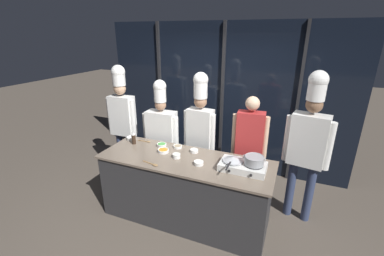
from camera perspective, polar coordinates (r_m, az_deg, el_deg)
ground_plane at (r=3.94m, az=-1.48°, el=-19.10°), size 24.00×24.00×0.00m
window_wall_back at (r=4.80m, az=6.83°, el=6.39°), size 4.54×0.09×2.70m
demo_counter at (r=3.66m, az=-1.55°, el=-13.41°), size 2.32×0.81×0.94m
portable_stove at (r=3.20m, az=11.23°, el=-8.32°), size 0.55×0.34×0.10m
frying_pan at (r=3.19m, az=9.06°, el=-6.79°), size 0.26×0.45×0.05m
stock_pot at (r=3.14m, az=13.66°, el=-6.96°), size 0.26×0.23×0.11m
squeeze_bottle_soy at (r=3.92m, az=-12.82°, el=-2.25°), size 0.06×0.06×0.18m
prep_bowl_carrots at (r=3.61m, az=-6.39°, el=-4.99°), size 0.16×0.16×0.04m
prep_bowl_rice at (r=4.11m, az=-13.33°, el=-2.16°), size 0.15×0.15×0.04m
prep_bowl_bean_sprouts at (r=3.44m, az=-3.47°, el=-6.12°), size 0.11×0.11×0.06m
prep_bowl_mushrooms at (r=3.73m, az=-3.20°, el=-4.10°), size 0.13×0.13×0.04m
prep_bowl_scallions at (r=3.79m, az=-6.75°, el=-3.70°), size 0.14×0.14×0.04m
prep_bowl_onion at (r=3.58m, az=0.49°, el=-5.02°), size 0.11×0.11×0.04m
prep_bowl_garlic at (r=3.26m, az=1.49°, el=-7.72°), size 0.12×0.12×0.05m
serving_spoon_slotted at (r=3.31m, az=-8.62°, el=-7.98°), size 0.25×0.08×0.02m
serving_spoon_solid at (r=3.98m, az=-10.09°, el=-2.93°), size 0.22×0.05×0.02m
chef_head at (r=4.54m, az=-15.26°, el=3.05°), size 0.55×0.23×2.02m
chef_sous at (r=4.17m, az=-6.78°, el=-0.57°), size 0.62×0.26×1.84m
chef_line at (r=3.89m, az=1.81°, el=0.36°), size 0.51×0.23×1.99m
person_guest at (r=3.75m, az=12.63°, el=-2.98°), size 0.50×0.23×1.71m
chef_pastry at (r=3.64m, az=24.46°, el=-2.15°), size 0.58×0.31×2.09m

